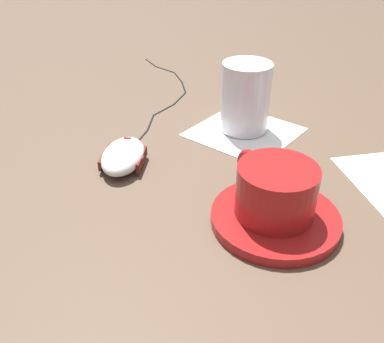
# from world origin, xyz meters

# --- Properties ---
(ground_plane) EXTENTS (3.00, 3.00, 0.00)m
(ground_plane) POSITION_xyz_m (0.00, 0.00, 0.00)
(ground_plane) COLOR brown
(saucer) EXTENTS (0.15, 0.15, 0.01)m
(saucer) POSITION_xyz_m (0.04, 0.11, 0.01)
(saucer) COLOR maroon
(saucer) RESTS_ON ground
(coffee_cup) EXTENTS (0.09, 0.12, 0.06)m
(coffee_cup) POSITION_xyz_m (0.04, 0.11, 0.04)
(coffee_cup) COLOR maroon
(coffee_cup) RESTS_ON saucer
(computer_mouse) EXTENTS (0.10, 0.11, 0.03)m
(computer_mouse) POSITION_xyz_m (0.14, -0.09, 0.02)
(computer_mouse) COLOR silver
(computer_mouse) RESTS_ON ground
(mouse_cable) EXTENTS (0.22, 0.36, 0.00)m
(mouse_cable) POSITION_xyz_m (-0.04, -0.30, 0.00)
(mouse_cable) COLOR black
(mouse_cable) RESTS_ON ground
(napkin_under_glass) EXTENTS (0.19, 0.19, 0.00)m
(napkin_under_glass) POSITION_xyz_m (-0.07, -0.09, 0.00)
(napkin_under_glass) COLOR white
(napkin_under_glass) RESTS_ON ground
(drinking_glass) EXTENTS (0.08, 0.08, 0.11)m
(drinking_glass) POSITION_xyz_m (-0.07, -0.09, 0.06)
(drinking_glass) COLOR silver
(drinking_glass) RESTS_ON napkin_under_glass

